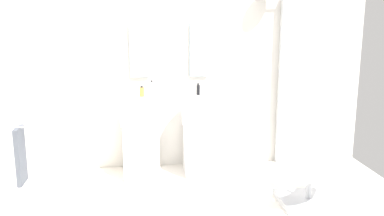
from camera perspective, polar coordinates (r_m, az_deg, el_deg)
The scene contains 11 objects.
rear_partition at distance 5.09m, azimuth -3.15°, elevation 6.43°, with size 4.80×0.10×2.60m, color silver.
pedestal_sink_left at distance 4.86m, azimuth -6.90°, elevation -3.65°, with size 0.47×0.47×1.01m.
pedestal_sink_right at distance 4.91m, azimuth 1.35°, elevation -3.41°, with size 0.47×0.47×1.01m.
vanity_mirror_left at distance 5.00m, azimuth -7.17°, elevation 7.73°, with size 0.22×0.03×0.63m, color #8C9EA8.
vanity_mirror_right at distance 5.05m, azimuth 0.91°, elevation 7.86°, with size 0.22×0.03×0.63m, color #8C9EA8.
shower_column at distance 5.27m, azimuth 12.23°, elevation 3.96°, with size 0.49×0.24×2.05m.
lounge_chair at distance 4.31m, azimuth 15.60°, elevation -8.08°, with size 1.09×1.09×0.65m.
towel_rack at distance 3.94m, azimuth -22.52°, elevation -6.26°, with size 0.37×0.22×0.95m.
soap_bottle_white at distance 4.82m, azimuth -5.46°, elevation 2.51°, with size 0.04×0.04×0.19m.
soap_bottle_black at distance 4.96m, azimuth 0.84°, elevation 2.52°, with size 0.04×0.04×0.14m.
soap_bottle_amber at distance 4.88m, azimuth -6.79°, elevation 2.19°, with size 0.05×0.05×0.12m.
Camera 1 is at (-0.32, -3.41, 1.82)m, focal length 39.52 mm.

